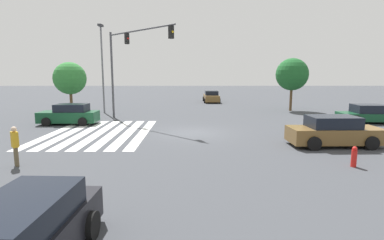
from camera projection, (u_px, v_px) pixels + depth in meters
ground_plane at (192, 133)px, 19.48m from camera, size 150.50×150.50×0.00m
crosswalk_markings at (99, 133)px, 19.45m from camera, size 9.56×6.30×0.01m
traffic_signal_mast at (127, 55)px, 23.71m from camera, size 5.86×5.86×7.25m
car_0 at (211, 97)px, 40.32m from camera, size 4.90×2.18×1.53m
car_1 at (334, 132)px, 15.82m from camera, size 2.16×4.77×1.60m
car_2 at (368, 114)px, 23.32m from camera, size 2.34×4.32×1.43m
car_3 at (70, 115)px, 22.64m from camera, size 2.02×4.28×1.54m
pedestrian at (15, 144)px, 12.31m from camera, size 0.41×0.41×1.67m
street_light_pole_a at (102, 61)px, 28.51m from camera, size 0.80×0.36×8.37m
tree_corner_b at (70, 78)px, 27.75m from camera, size 2.98×2.98×4.86m
tree_corner_c at (292, 74)px, 30.36m from camera, size 3.26×3.26×5.36m
fire_hydrant at (354, 157)px, 12.30m from camera, size 0.22×0.22×0.86m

